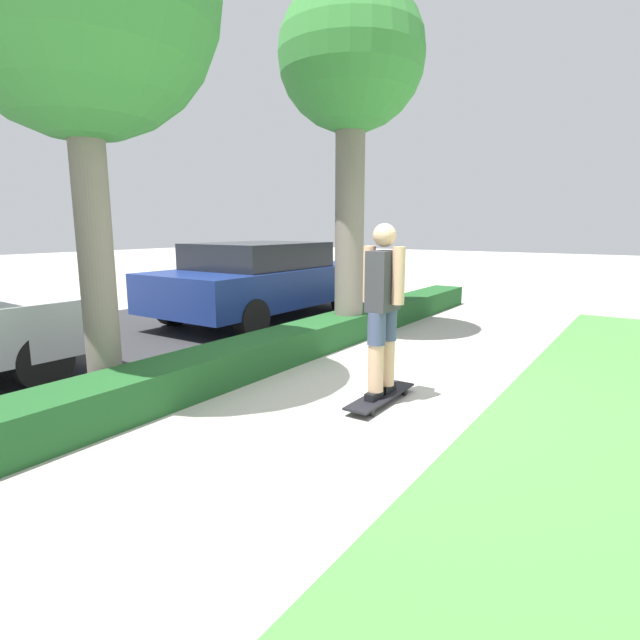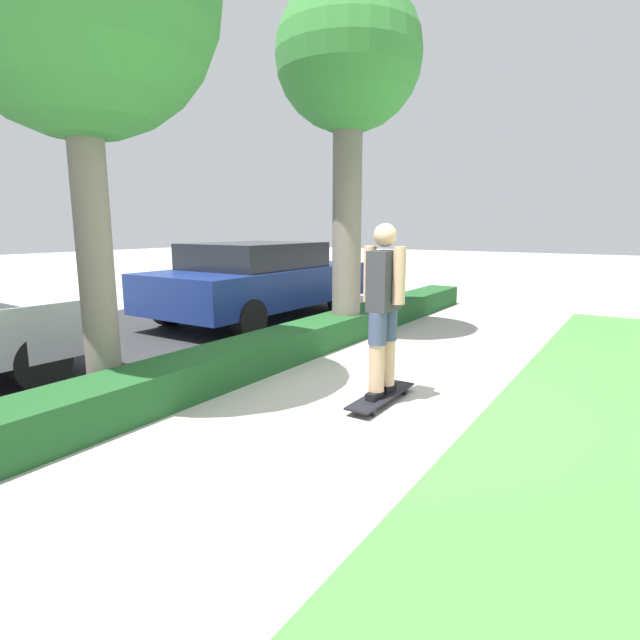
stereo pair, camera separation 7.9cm
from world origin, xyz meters
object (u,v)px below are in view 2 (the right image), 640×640
(skateboard, at_px, (381,396))
(skater_person, at_px, (383,306))
(tree_mid, at_px, (348,68))
(parked_car_middle, at_px, (259,279))

(skateboard, xyz_separation_m, skater_person, (0.00, -0.00, 0.87))
(skateboard, height_order, tree_mid, tree_mid)
(skater_person, height_order, tree_mid, tree_mid)
(tree_mid, xyz_separation_m, parked_car_middle, (0.52, 2.11, -3.04))
(skater_person, relative_size, tree_mid, 0.32)
(skateboard, height_order, parked_car_middle, parked_car_middle)
(skater_person, height_order, parked_car_middle, skater_person)
(tree_mid, relative_size, parked_car_middle, 1.15)
(skateboard, xyz_separation_m, parked_car_middle, (2.70, 3.80, 0.66))
(skateboard, bearing_deg, skater_person, -90.00)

